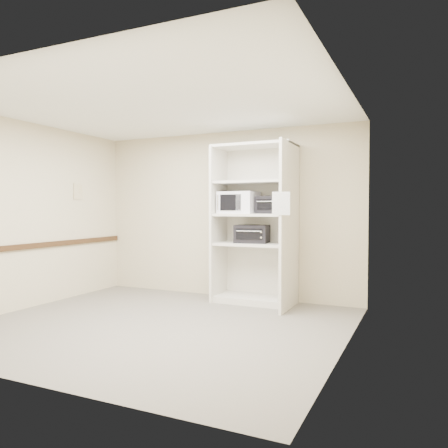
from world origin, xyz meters
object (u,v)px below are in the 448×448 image
at_px(toaster_oven_upper, 274,205).
at_px(microwave, 239,203).
at_px(shelving_unit, 257,229).
at_px(toaster_oven_lower, 252,234).

bearing_deg(toaster_oven_upper, microwave, -170.91).
distance_m(shelving_unit, toaster_oven_upper, 0.45).
bearing_deg(toaster_oven_lower, shelving_unit, -19.63).
bearing_deg(microwave, shelving_unit, 2.39).
distance_m(toaster_oven_upper, toaster_oven_lower, 0.56).
xyz_separation_m(microwave, toaster_oven_lower, (0.22, 0.02, -0.48)).
bearing_deg(toaster_oven_lower, microwave, 178.35).
bearing_deg(shelving_unit, toaster_oven_upper, 7.90).
xyz_separation_m(microwave, toaster_oven_upper, (0.56, 0.03, -0.04)).
bearing_deg(toaster_oven_upper, shelving_unit, -166.54).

